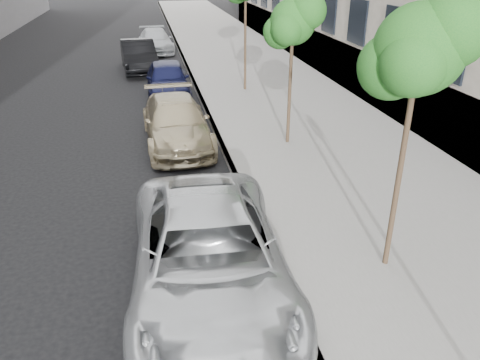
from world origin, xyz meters
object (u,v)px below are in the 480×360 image
object	(u,v)px
sedan_black	(139,56)
sedan_rear	(156,41)
suv	(176,122)
tree_mid	(294,22)
minivan	(209,256)
tree_near	(421,49)
sedan_blue	(168,79)

from	to	relation	value
sedan_black	sedan_rear	size ratio (longest dim) A/B	1.00
suv	sedan_black	size ratio (longest dim) A/B	1.04
tree_mid	sedan_rear	xyz separation A→B (m)	(-3.47, 16.91, -3.03)
minivan	sedan_rear	distance (m)	23.46
tree_near	tree_mid	bearing A→B (deg)	90.00
minivan	suv	distance (m)	7.46
sedan_rear	sedan_blue	bearing A→B (deg)	-92.94
tree_near	tree_mid	size ratio (longest dim) A/B	1.10
sedan_blue	tree_near	bearing A→B (deg)	-75.42
minivan	sedan_black	xyz separation A→B (m)	(-1.14, 18.24, -0.02)
tree_near	sedan_blue	distance (m)	13.78
minivan	suv	xyz separation A→B (m)	(-0.02, 7.46, -0.08)
sedan_blue	sedan_black	size ratio (longest dim) A/B	0.93
minivan	tree_mid	bearing A→B (deg)	65.38
tree_mid	minivan	xyz separation A→B (m)	(-3.36, -6.56, -2.92)
tree_mid	sedan_rear	size ratio (longest dim) A/B	0.95
sedan_black	suv	bearing A→B (deg)	-88.78
tree_mid	suv	bearing A→B (deg)	165.00
tree_near	suv	world-z (taller)	tree_near
tree_near	sedan_rear	world-z (taller)	tree_near
sedan_black	sedan_rear	bearing A→B (deg)	74.12
minivan	suv	world-z (taller)	minivan
suv	tree_mid	bearing A→B (deg)	-17.06
suv	sedan_blue	size ratio (longest dim) A/B	1.11
suv	sedan_rear	world-z (taller)	suv
sedan_rear	tree_mid	bearing A→B (deg)	-82.13
minivan	sedan_black	distance (m)	18.28
tree_mid	suv	distance (m)	4.61
sedan_black	tree_near	bearing A→B (deg)	-80.82
tree_mid	minivan	bearing A→B (deg)	-117.15
tree_mid	suv	world-z (taller)	tree_mid
sedan_black	sedan_rear	xyz separation A→B (m)	(1.03, 5.22, -0.09)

